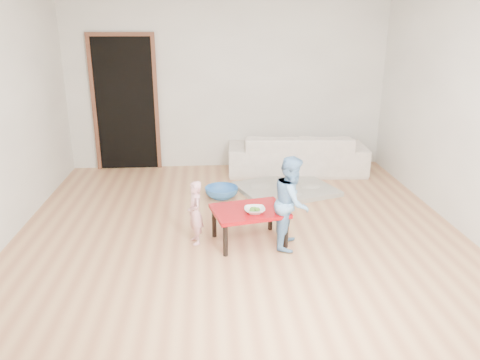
{
  "coord_description": "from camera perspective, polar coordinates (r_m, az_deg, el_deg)",
  "views": [
    {
      "loc": [
        -0.34,
        -4.92,
        2.26
      ],
      "look_at": [
        0.0,
        -0.2,
        0.65
      ],
      "focal_mm": 35.0,
      "sensor_mm": 36.0,
      "label": 1
    }
  ],
  "objects": [
    {
      "name": "bowl",
      "position": [
        4.85,
        1.8,
        -3.71
      ],
      "size": [
        0.22,
        0.22,
        0.05
      ],
      "primitive_type": "imported",
      "color": "white",
      "rests_on": "red_table"
    },
    {
      "name": "red_table",
      "position": [
        5.02,
        1.14,
        -5.58
      ],
      "size": [
        0.86,
        0.72,
        0.38
      ],
      "primitive_type": null,
      "rotation": [
        0.0,
        0.0,
        0.22
      ],
      "color": "#9C080E",
      "rests_on": "floor"
    },
    {
      "name": "sofa",
      "position": [
        7.37,
        6.94,
        3.3
      ],
      "size": [
        2.17,
        0.97,
        0.62
      ],
      "primitive_type": "imported",
      "rotation": [
        0.0,
        0.0,
        3.07
      ],
      "color": "white",
      "rests_on": "floor"
    },
    {
      "name": "broccoli",
      "position": [
        4.85,
        1.8,
        -3.69
      ],
      "size": [
        0.12,
        0.12,
        0.06
      ],
      "primitive_type": null,
      "color": "#2D5919",
      "rests_on": "red_table"
    },
    {
      "name": "back_wall",
      "position": [
        7.49,
        -1.53,
        11.41
      ],
      "size": [
        5.0,
        0.02,
        2.6
      ],
      "primitive_type": "cube",
      "color": "white",
      "rests_on": "floor"
    },
    {
      "name": "floor",
      "position": [
        5.43,
        -0.15,
        -5.83
      ],
      "size": [
        5.0,
        5.0,
        0.01
      ],
      "primitive_type": "cube",
      "color": "#B7774E",
      "rests_on": "ground"
    },
    {
      "name": "basin",
      "position": [
        6.32,
        -2.26,
        -1.51
      ],
      "size": [
        0.45,
        0.45,
        0.14
      ],
      "primitive_type": "imported",
      "color": "#3272BF",
      "rests_on": "floor"
    },
    {
      "name": "blanket",
      "position": [
        6.59,
        5.62,
        -1.1
      ],
      "size": [
        1.51,
        1.38,
        0.06
      ],
      "primitive_type": null,
      "rotation": [
        0.0,
        0.0,
        0.34
      ],
      "color": "#AAA496",
      "rests_on": "floor"
    },
    {
      "name": "child_blue",
      "position": [
        4.86,
        6.34,
        -2.69
      ],
      "size": [
        0.49,
        0.56,
        0.98
      ],
      "primitive_type": "imported",
      "rotation": [
        0.0,
        0.0,
        1.28
      ],
      "color": "#5A86D1",
      "rests_on": "floor"
    },
    {
      "name": "doorway",
      "position": [
        7.61,
        -13.78,
        8.9
      ],
      "size": [
        1.02,
        0.08,
        2.11
      ],
      "primitive_type": null,
      "color": "brown",
      "rests_on": "back_wall"
    },
    {
      "name": "cushion",
      "position": [
        7.11,
        4.91,
        4.14
      ],
      "size": [
        0.51,
        0.46,
        0.13
      ],
      "primitive_type": "cube",
      "rotation": [
        0.0,
        0.0,
        -0.07
      ],
      "color": "orange",
      "rests_on": "sofa"
    },
    {
      "name": "right_wall",
      "position": [
        5.76,
        25.7,
        7.35
      ],
      "size": [
        0.02,
        5.0,
        2.6
      ],
      "primitive_type": "cube",
      "color": "white",
      "rests_on": "floor"
    },
    {
      "name": "child_pink",
      "position": [
        4.97,
        -5.49,
        -3.98
      ],
      "size": [
        0.23,
        0.29,
        0.69
      ],
      "primitive_type": "imported",
      "rotation": [
        0.0,
        0.0,
        -1.3
      ],
      "color": "#DE6573",
      "rests_on": "floor"
    }
  ]
}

